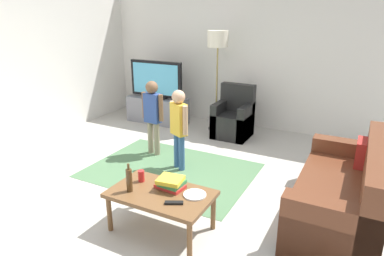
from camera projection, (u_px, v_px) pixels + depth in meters
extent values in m
plane|color=#B2ADA3|center=(169.00, 193.00, 4.12)|extent=(7.80, 7.80, 0.00)
cube|color=silver|center=(253.00, 54.00, 6.20)|extent=(6.00, 0.12, 2.70)
cube|color=#4C724C|center=(171.00, 170.00, 4.70)|extent=(2.20, 1.60, 0.01)
cube|color=slate|center=(158.00, 110.00, 6.70)|extent=(1.20, 0.44, 0.50)
cube|color=black|center=(157.00, 118.00, 6.70)|extent=(1.10, 0.32, 0.03)
cube|color=black|center=(157.00, 97.00, 6.59)|extent=(0.44, 0.28, 0.03)
cube|color=black|center=(156.00, 79.00, 6.48)|extent=(1.10, 0.07, 0.68)
cube|color=#59B2D8|center=(155.00, 79.00, 6.45)|extent=(1.00, 0.01, 0.58)
cube|color=brown|center=(337.00, 200.00, 3.57)|extent=(0.80, 1.80, 0.42)
cube|color=brown|center=(372.00, 188.00, 3.36)|extent=(0.20, 1.80, 0.86)
cube|color=brown|center=(328.00, 234.00, 2.87)|extent=(0.80, 0.20, 0.60)
cube|color=brown|center=(345.00, 164.00, 4.21)|extent=(0.80, 0.20, 0.60)
cube|color=#B22823|center=(360.00, 153.00, 3.85)|extent=(0.10, 0.32, 0.32)
cube|color=black|center=(232.00, 125.00, 5.92)|extent=(0.60, 0.60, 0.42)
cube|color=black|center=(237.00, 109.00, 6.02)|extent=(0.60, 0.16, 0.90)
cube|color=black|center=(220.00, 118.00, 5.99)|extent=(0.12, 0.60, 0.60)
cube|color=black|center=(246.00, 122.00, 5.78)|extent=(0.12, 0.60, 0.60)
cylinder|color=#262626|center=(216.00, 128.00, 6.38)|extent=(0.28, 0.28, 0.02)
cylinder|color=#99844C|center=(217.00, 89.00, 6.13)|extent=(0.03, 0.03, 1.50)
cylinder|color=silver|center=(218.00, 39.00, 5.85)|extent=(0.36, 0.36, 0.28)
cylinder|color=gray|center=(151.00, 137.00, 5.21)|extent=(0.09, 0.09, 0.51)
cylinder|color=gray|center=(157.00, 139.00, 5.15)|extent=(0.09, 0.09, 0.51)
cube|color=#2D478C|center=(153.00, 108.00, 5.03)|extent=(0.25, 0.15, 0.44)
sphere|color=brown|center=(152.00, 87.00, 4.93)|extent=(0.18, 0.18, 0.18)
cylinder|color=brown|center=(144.00, 105.00, 5.10)|extent=(0.07, 0.07, 0.40)
cylinder|color=brown|center=(161.00, 108.00, 4.94)|extent=(0.07, 0.07, 0.40)
cylinder|color=#33598C|center=(177.00, 150.00, 4.74)|extent=(0.08, 0.08, 0.51)
cylinder|color=#33598C|center=(182.00, 153.00, 4.64)|extent=(0.08, 0.08, 0.51)
cube|color=gold|center=(179.00, 119.00, 4.54)|extent=(0.27, 0.23, 0.43)
sphere|color=tan|center=(178.00, 97.00, 4.44)|extent=(0.18, 0.18, 0.18)
cylinder|color=tan|center=(173.00, 115.00, 4.65)|extent=(0.07, 0.07, 0.39)
cylinder|color=tan|center=(185.00, 120.00, 4.41)|extent=(0.07, 0.07, 0.39)
cube|color=brown|center=(161.00, 194.00, 3.30)|extent=(1.00, 0.60, 0.04)
cylinder|color=brown|center=(109.00, 213.00, 3.36)|extent=(0.05, 0.05, 0.38)
cylinder|color=brown|center=(190.00, 240.00, 2.97)|extent=(0.05, 0.05, 0.38)
cylinder|color=brown|center=(139.00, 191.00, 3.78)|extent=(0.05, 0.05, 0.38)
cylinder|color=brown|center=(213.00, 212.00, 3.38)|extent=(0.05, 0.05, 0.38)
cube|color=red|center=(170.00, 186.00, 3.38)|extent=(0.29, 0.20, 0.03)
cube|color=#388C4C|center=(172.00, 183.00, 3.37)|extent=(0.23, 0.22, 0.04)
cube|color=yellow|center=(170.00, 180.00, 3.34)|extent=(0.26, 0.24, 0.04)
cylinder|color=#4C3319|center=(129.00, 180.00, 3.28)|extent=(0.06, 0.06, 0.23)
cylinder|color=#4C3319|center=(128.00, 167.00, 3.24)|extent=(0.02, 0.02, 0.06)
cube|color=black|center=(174.00, 203.00, 3.10)|extent=(0.17, 0.12, 0.02)
cylinder|color=red|center=(141.00, 176.00, 3.49)|extent=(0.07, 0.07, 0.12)
cylinder|color=white|center=(195.00, 195.00, 3.24)|extent=(0.22, 0.22, 0.02)
cube|color=silver|center=(197.00, 194.00, 3.23)|extent=(0.13, 0.09, 0.01)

